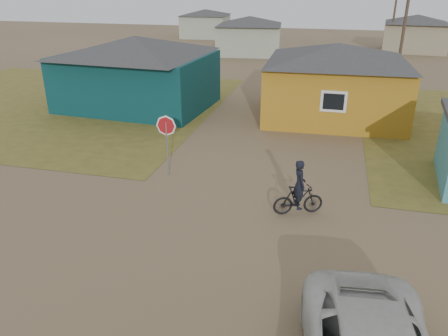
# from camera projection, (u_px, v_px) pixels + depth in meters

# --- Properties ---
(ground) EXTENTS (120.00, 120.00, 0.00)m
(ground) POSITION_uv_depth(u_px,v_px,m) (223.00, 258.00, 11.68)
(ground) COLOR #7C6447
(grass_nw) EXTENTS (20.00, 18.00, 0.00)m
(grass_nw) POSITION_uv_depth(u_px,v_px,m) (52.00, 102.00, 26.38)
(grass_nw) COLOR olive
(grass_nw) RESTS_ON ground
(house_teal) EXTENTS (8.93, 7.08, 4.00)m
(house_teal) POSITION_uv_depth(u_px,v_px,m) (137.00, 71.00, 24.77)
(house_teal) COLOR #092E32
(house_teal) RESTS_ON ground
(house_yellow) EXTENTS (7.72, 6.76, 3.90)m
(house_yellow) POSITION_uv_depth(u_px,v_px,m) (335.00, 80.00, 22.77)
(house_yellow) COLOR #AA751A
(house_yellow) RESTS_ON ground
(house_pale_west) EXTENTS (7.04, 6.15, 3.60)m
(house_pale_west) POSITION_uv_depth(u_px,v_px,m) (249.00, 35.00, 42.52)
(house_pale_west) COLOR #959E87
(house_pale_west) RESTS_ON ground
(house_beige_east) EXTENTS (6.95, 6.05, 3.60)m
(house_beige_east) POSITION_uv_depth(u_px,v_px,m) (415.00, 33.00, 44.27)
(house_beige_east) COLOR gray
(house_beige_east) RESTS_ON ground
(house_pale_north) EXTENTS (6.28, 5.81, 3.40)m
(house_pale_north) POSITION_uv_depth(u_px,v_px,m) (205.00, 23.00, 55.03)
(house_pale_north) COLOR #959E87
(house_pale_north) RESTS_ON ground
(utility_pole_near) EXTENTS (1.40, 0.20, 8.00)m
(utility_pole_near) POSITION_uv_depth(u_px,v_px,m) (404.00, 25.00, 28.14)
(utility_pole_near) COLOR #46352A
(utility_pole_near) RESTS_ON ground
(utility_pole_far) EXTENTS (1.40, 0.20, 8.00)m
(utility_pole_far) POSITION_uv_depth(u_px,v_px,m) (395.00, 10.00, 42.14)
(utility_pole_far) COLOR #46352A
(utility_pole_far) RESTS_ON ground
(stop_sign) EXTENTS (0.72, 0.33, 2.35)m
(stop_sign) POSITION_uv_depth(u_px,v_px,m) (166.00, 132.00, 15.96)
(stop_sign) COLOR gray
(stop_sign) RESTS_ON ground
(cyclist) EXTENTS (1.67, 1.04, 1.82)m
(cyclist) POSITION_uv_depth(u_px,v_px,m) (299.00, 195.00, 13.66)
(cyclist) COLOR black
(cyclist) RESTS_ON ground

